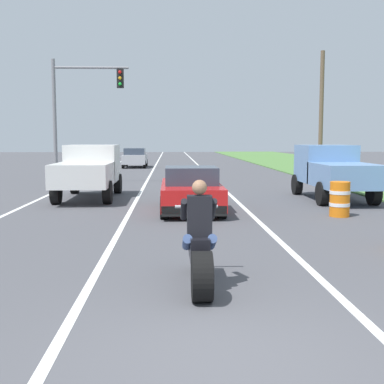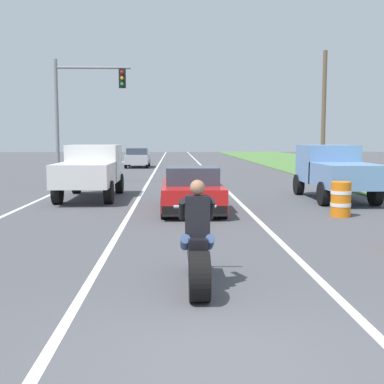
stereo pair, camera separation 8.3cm
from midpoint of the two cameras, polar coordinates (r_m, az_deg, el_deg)
name	(u,v)px [view 1 (the left image)]	position (r m, az deg, el deg)	size (l,w,h in m)	color
ground_plane	(227,358)	(5.33, 3.56, -18.41)	(160.00, 160.00, 0.00)	#4C4C51
lane_stripe_left_solid	(73,184)	(25.39, -13.56, 0.94)	(0.14, 120.00, 0.01)	white
lane_stripe_right_solid	(217,183)	(25.03, 2.84, 1.03)	(0.14, 120.00, 0.01)	white
lane_stripe_centre_dashed	(146,183)	(24.95, -5.42, 0.99)	(0.14, 120.00, 0.01)	white
motorcycle_with_rider	(199,249)	(7.39, 0.53, -6.55)	(0.70, 2.21, 1.62)	black
sports_car_red	(191,191)	(15.31, -0.26, 0.17)	(1.84, 4.30, 1.37)	red
pickup_truck_left_lane_white	(89,169)	(18.87, -11.82, 2.61)	(2.02, 4.80, 1.98)	silver
pickup_truck_right_shoulder_light_blue	(333,169)	(18.84, 15.72, 2.51)	(2.02, 4.80, 1.98)	#6B93C6
traffic_light_mast_near	(77,103)	(24.93, -13.15, 9.89)	(3.66, 0.34, 6.00)	gray
utility_pole_roadside	(321,115)	(29.89, 14.48, 8.56)	(0.24, 0.24, 7.20)	brown
construction_barrel_mid	(340,199)	(14.80, 16.39, -0.77)	(0.58, 0.58, 1.00)	orange
distant_car_far_ahead	(135,157)	(39.14, -6.60, 3.95)	(1.80, 4.00, 1.50)	#B2B2B7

